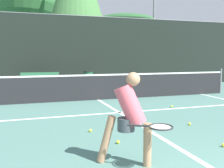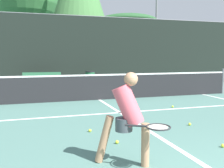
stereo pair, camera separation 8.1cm
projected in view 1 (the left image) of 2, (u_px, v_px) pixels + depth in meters
The scene contains 16 objects.
court_service_line at pixel (119, 112), 7.50m from camera, with size 8.25×0.10×0.01m, color white.
court_center_mark at pixel (139, 124), 6.22m from camera, with size 0.10×7.34×0.01m, color white.
net at pixel (98, 86), 9.63m from camera, with size 11.09×0.09×1.07m.
fence_back at pixel (77, 52), 13.22m from camera, with size 24.00×0.06×3.64m.
player_practicing at pixel (130, 115), 3.84m from camera, with size 0.99×0.95×1.39m.
tennis_ball_scattered_4 at pixel (172, 106), 8.24m from camera, with size 0.07×0.07×0.07m, color #D1E033.
tennis_ball_scattered_5 at pixel (90, 131), 5.58m from camera, with size 0.07×0.07×0.07m, color #D1E033.
tennis_ball_scattered_6 at pixel (118, 142), 4.84m from camera, with size 0.07×0.07×0.07m, color #D1E033.
tennis_ball_scattered_8 at pixel (190, 124), 6.13m from camera, with size 0.07×0.07×0.07m, color #D1E033.
tennis_ball_scattered_10 at pixel (224, 145), 4.67m from camera, with size 0.07×0.07×0.07m, color #D1E033.
courtside_bench at pixel (40, 81), 12.01m from camera, with size 1.75×0.54×0.86m.
trash_bin at pixel (88, 80), 12.83m from camera, with size 0.47×0.47×0.87m.
parked_car at pixel (76, 71), 17.62m from camera, with size 1.90×4.15×1.47m.
floodlight_mast at pixel (154, 9), 21.02m from camera, with size 1.10×0.24×8.41m.
tree_west at pixel (126, 21), 18.44m from camera, with size 4.09×4.09×4.52m.
building_far at pixel (49, 48), 28.65m from camera, with size 36.00×2.40×4.98m, color beige.
Camera 1 is at (-2.51, -1.51, 1.62)m, focal length 42.00 mm.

